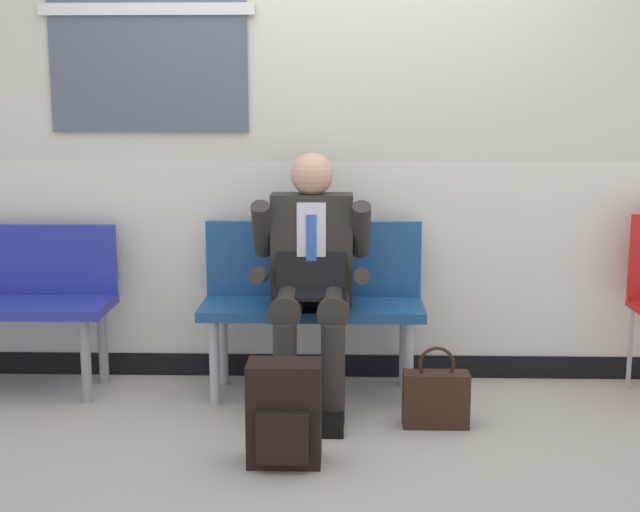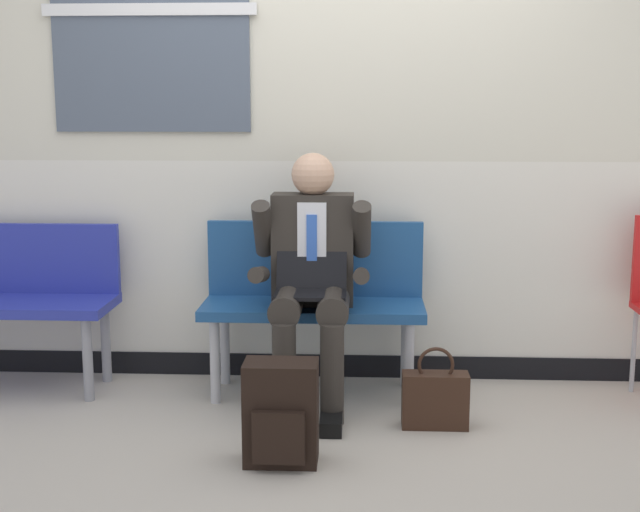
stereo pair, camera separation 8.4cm
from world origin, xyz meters
name	(u,v)px [view 1 (the left image)]	position (x,y,z in m)	size (l,w,h in m)	color
ground_plane	(329,411)	(0.00, 0.00, 0.00)	(18.00, 18.00, 0.00)	#B2A899
station_wall	(329,108)	(-0.01, 0.59, 1.43)	(5.19, 0.16, 2.87)	beige
bench_with_person	(313,293)	(-0.09, 0.31, 0.51)	(1.11, 0.42, 0.86)	navy
person_seated	(311,274)	(-0.09, 0.12, 0.65)	(0.57, 0.70, 1.22)	#2D2823
backpack	(284,414)	(-0.17, -0.61, 0.21)	(0.30, 0.22, 0.43)	black
handbag	(436,398)	(0.49, -0.18, 0.14)	(0.30, 0.12, 0.38)	#331E14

